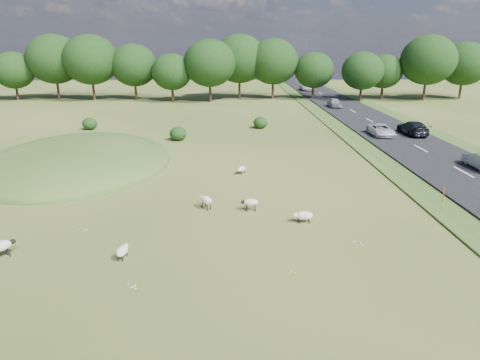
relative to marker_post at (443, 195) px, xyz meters
name	(u,v)px	position (x,y,z in m)	size (l,w,h in m)	color
ground	(217,143)	(-15.22, 18.38, -0.60)	(160.00, 160.00, 0.00)	#394F18
mound	(77,164)	(-27.22, 10.38, -0.60)	(16.00, 20.00, 4.00)	#33561E
road	(374,124)	(4.78, 28.38, -0.47)	(8.00, 150.00, 0.25)	black
treeline	(216,63)	(-16.28, 53.82, 5.97)	(96.28, 14.66, 11.70)	black
shrubs	(176,127)	(-20.24, 23.88, 0.13)	(22.58, 8.37, 1.49)	black
marker_post	(443,195)	(0.00, 0.00, 0.00)	(0.06, 0.06, 1.20)	#D8590C
sheep_0	(206,200)	(-15.45, -0.44, -0.01)	(1.00, 1.15, 0.84)	beige
sheep_1	(250,203)	(-12.65, -0.87, -0.04)	(1.10, 0.49, 0.80)	beige
sheep_2	(242,169)	(-12.97, 7.13, -0.20)	(0.89, 1.10, 0.63)	beige
sheep_3	(304,216)	(-9.62, -2.80, -0.15)	(1.22, 0.55, 0.71)	beige
sheep_4	(1,246)	(-25.11, -6.72, 0.03)	(1.13, 1.18, 0.90)	beige
sheep_5	(122,251)	(-19.21, -6.93, -0.19)	(0.64, 1.16, 0.65)	beige
car_0	(381,130)	(2.88, 20.56, 0.27)	(2.07, 4.50, 1.25)	white
car_1	(334,103)	(2.88, 42.45, 0.36)	(1.69, 4.19, 1.43)	#94959B
car_3	(307,87)	(2.88, 67.80, 0.40)	(2.49, 5.39, 1.50)	silver
car_5	(413,128)	(6.68, 21.06, 0.39)	(2.08, 5.12, 1.49)	black
car_6	(314,83)	(6.68, 79.41, 0.29)	(1.81, 4.44, 1.29)	navy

